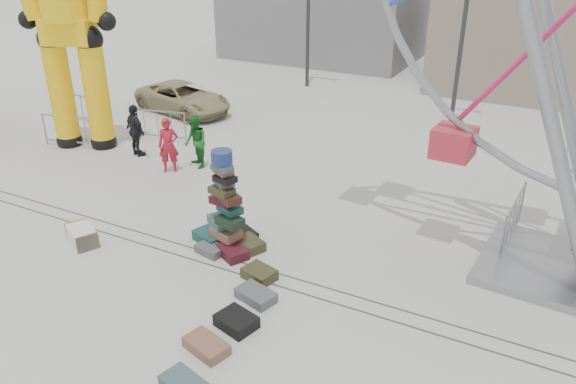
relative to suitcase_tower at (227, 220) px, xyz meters
The scene contains 19 objects.
ground 1.70m from the suitcase_tower, 109.64° to the right, with size 90.00×90.00×0.00m, color #9E9E99.
track_line_near 1.21m from the suitcase_tower, 121.03° to the right, with size 40.00×0.04×0.01m, color #47443F.
track_line_far 0.96m from the suitcase_tower, 137.94° to the right, with size 40.00×0.04×0.01m, color #47443F.
building_left 21.59m from the suitcase_tower, 107.64° to the left, with size 10.00×8.00×4.40m, color gray.
suitcase_tower is the anchor object (origin of this frame).
crash_test_dummy 9.11m from the suitcase_tower, 157.12° to the left, with size 3.20×1.63×8.13m.
steamer_trunk 3.40m from the suitcase_tower, 154.02° to the right, with size 0.85×0.49×0.40m, color silver.
row_case_0 1.64m from the suitcase_tower, 31.87° to the right, with size 0.67×0.50×0.23m, color #39381C.
row_case_1 2.26m from the suitcase_tower, 42.37° to the right, with size 0.78×0.48×0.20m, color #53575A.
row_case_2 2.96m from the suitcase_tower, 53.76° to the right, with size 0.71×0.56×0.23m, color black.
row_case_3 3.57m from the suitcase_tower, 62.89° to the right, with size 0.80×0.47×0.20m, color brown.
barricade_dummy_a 11.17m from the suitcase_tower, 153.67° to the left, with size 2.00×0.10×1.10m, color gray, non-canonical shape.
barricade_dummy_b 8.51m from the suitcase_tower, 159.69° to the left, with size 2.00×0.10×1.10m, color gray, non-canonical shape.
barricade_dummy_c 7.54m from the suitcase_tower, 141.12° to the left, with size 2.00×0.10×1.10m, color gray, non-canonical shape.
barricade_wheel_front 6.57m from the suitcase_tower, 29.74° to the left, with size 2.00×0.10×1.10m, color gray, non-canonical shape.
pedestrian_red 4.80m from the suitcase_tower, 143.86° to the left, with size 0.60×0.39×1.64m, color maroon.
pedestrian_green 4.85m from the suitcase_tower, 134.06° to the left, with size 0.78×0.61×1.60m, color #196520.
pedestrian_black 6.53m from the suitcase_tower, 148.98° to the left, with size 0.98×0.41×1.67m, color black.
parked_suv 10.50m from the suitcase_tower, 132.50° to the left, with size 1.89×4.10×1.14m, color #9A9063.
Camera 1 is at (6.90, -7.74, 6.69)m, focal length 35.00 mm.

